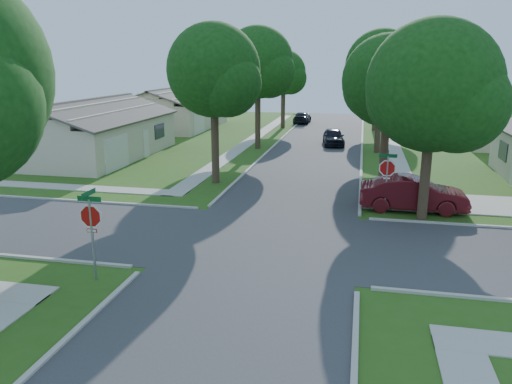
{
  "coord_description": "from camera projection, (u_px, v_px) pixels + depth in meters",
  "views": [
    {
      "loc": [
        3.44,
        -18.19,
        6.86
      ],
      "look_at": [
        -0.69,
        1.35,
        1.6
      ],
      "focal_mm": 35.0,
      "sensor_mm": 36.0,
      "label": 1
    }
  ],
  "objects": [
    {
      "name": "car_driveway",
      "position": [
        413.0,
        194.0,
        23.44
      ],
      "size": [
        4.92,
        1.73,
        1.62
      ],
      "primitive_type": "imported",
      "rotation": [
        0.0,
        0.0,
        1.57
      ],
      "color": "#551117",
      "rests_on": "ground"
    },
    {
      "name": "tree_e_near",
      "position": [
        389.0,
        85.0,
        25.78
      ],
      "size": [
        4.97,
        4.8,
        8.28
      ],
      "color": "#38281C",
      "rests_on": "ground"
    },
    {
      "name": "ground",
      "position": [
        266.0,
        241.0,
        19.64
      ],
      "size": [
        100.0,
        100.0,
        0.0
      ],
      "primitive_type": "plane",
      "color": "#305417",
      "rests_on": "ground"
    },
    {
      "name": "tree_w_near",
      "position": [
        215.0,
        75.0,
        27.54
      ],
      "size": [
        5.38,
        5.2,
        8.97
      ],
      "color": "#38281C",
      "rests_on": "ground"
    },
    {
      "name": "house_ne_far",
      "position": [
        508.0,
        124.0,
        43.49
      ],
      "size": [
        8.42,
        13.6,
        4.23
      ],
      "color": "beige",
      "rests_on": "ground"
    },
    {
      "name": "road_ns",
      "position": [
        266.0,
        241.0,
        19.64
      ],
      "size": [
        7.0,
        100.0,
        0.02
      ],
      "primitive_type": "cube",
      "color": "#333335",
      "rests_on": "ground"
    },
    {
      "name": "car_curb_east",
      "position": [
        333.0,
        137.0,
        41.79
      ],
      "size": [
        2.2,
        4.32,
        1.41
      ],
      "primitive_type": "imported",
      "rotation": [
        0.0,
        0.0,
        0.13
      ],
      "color": "black",
      "rests_on": "ground"
    },
    {
      "name": "tree_w_mid",
      "position": [
        259.0,
        66.0,
        38.79
      ],
      "size": [
        5.8,
        5.6,
        9.56
      ],
      "color": "#38281C",
      "rests_on": "ground"
    },
    {
      "name": "tree_e_mid",
      "position": [
        382.0,
        69.0,
        36.97
      ],
      "size": [
        5.59,
        5.4,
        9.21
      ],
      "color": "#38281C",
      "rests_on": "ground"
    },
    {
      "name": "car_curb_west",
      "position": [
        302.0,
        118.0,
        56.7
      ],
      "size": [
        1.77,
        4.29,
        1.24
      ],
      "primitive_type": "imported",
      "rotation": [
        0.0,
        0.0,
        3.13
      ],
      "color": "black",
      "rests_on": "ground"
    },
    {
      "name": "tree_e_far",
      "position": [
        378.0,
        70.0,
        49.34
      ],
      "size": [
        5.17,
        5.0,
        8.72
      ],
      "color": "#38281C",
      "rests_on": "ground"
    },
    {
      "name": "house_nw_near",
      "position": [
        91.0,
        136.0,
        36.64
      ],
      "size": [
        8.42,
        13.6,
        4.23
      ],
      "color": "beige",
      "rests_on": "ground"
    },
    {
      "name": "driveway",
      "position": [
        449.0,
        203.0,
        24.77
      ],
      "size": [
        8.8,
        3.6,
        0.05
      ],
      "primitive_type": "cube",
      "color": "#9E9B91",
      "rests_on": "ground"
    },
    {
      "name": "sidewalk_ne",
      "position": [
        392.0,
        143.0,
        43.02
      ],
      "size": [
        1.2,
        40.0,
        0.04
      ],
      "primitive_type": "cube",
      "color": "#9E9B91",
      "rests_on": "ground"
    },
    {
      "name": "tree_w_far",
      "position": [
        284.0,
        75.0,
        51.34
      ],
      "size": [
        4.76,
        4.6,
        8.04
      ],
      "color": "#38281C",
      "rests_on": "ground"
    },
    {
      "name": "stop_sign_ne",
      "position": [
        387.0,
        171.0,
        22.63
      ],
      "size": [
        1.05,
        0.8,
        2.98
      ],
      "color": "gray",
      "rests_on": "ground"
    },
    {
      "name": "stop_sign_sw",
      "position": [
        91.0,
        220.0,
        15.62
      ],
      "size": [
        1.05,
        0.8,
        2.98
      ],
      "color": "gray",
      "rests_on": "ground"
    },
    {
      "name": "tree_ne_corner",
      "position": [
        434.0,
        92.0,
        20.93
      ],
      "size": [
        5.8,
        5.6,
        8.66
      ],
      "color": "#38281C",
      "rests_on": "ground"
    },
    {
      "name": "house_nw_far",
      "position": [
        175.0,
        113.0,
        52.73
      ],
      "size": [
        8.42,
        13.6,
        4.23
      ],
      "color": "beige",
      "rests_on": "ground"
    },
    {
      "name": "sidewalk_nw",
      "position": [
        254.0,
        138.0,
        45.46
      ],
      "size": [
        1.2,
        40.0,
        0.04
      ],
      "primitive_type": "cube",
      "color": "#9E9B91",
      "rests_on": "ground"
    }
  ]
}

